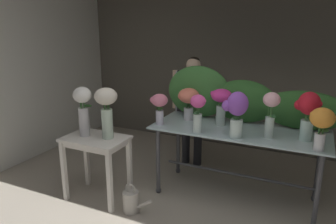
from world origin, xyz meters
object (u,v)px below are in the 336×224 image
object	(u,v)px
vase_blush_roses	(271,111)
vase_fuchsia_carnations	(198,110)
display_table_glass	(238,140)
vase_sunset_peonies	(322,123)
vase_cream_lisianthus_tall	(106,108)
side_table_white	(96,147)
florist	(192,100)
watering_can	(131,201)
vase_rosy_tulips	(159,105)
vase_violet_anemones	(236,111)
vase_magenta_hydrangea	(221,102)
vase_coral_lilies	(188,99)
vase_crimson_ranunculus	(308,111)
vase_white_roses_tall	(83,108)

from	to	relation	value
vase_blush_roses	vase_fuchsia_carnations	xyz separation A→B (m)	(-0.74, -0.16, -0.04)
display_table_glass	vase_sunset_peonies	bearing A→B (deg)	-21.13
vase_cream_lisianthus_tall	vase_sunset_peonies	bearing A→B (deg)	8.92
side_table_white	florist	size ratio (longest dim) A/B	0.48
side_table_white	florist	xyz separation A→B (m)	(0.66, 1.38, 0.33)
watering_can	vase_sunset_peonies	bearing A→B (deg)	15.15
vase_blush_roses	vase_rosy_tulips	world-z (taller)	vase_blush_roses
florist	vase_violet_anemones	distance (m)	1.30
vase_magenta_hydrangea	vase_coral_lilies	bearing A→B (deg)	173.00
vase_blush_roses	vase_coral_lilies	xyz separation A→B (m)	(-1.01, 0.27, -0.03)
vase_coral_lilies	watering_can	xyz separation A→B (m)	(-0.30, -0.91, -1.00)
display_table_glass	vase_fuchsia_carnations	distance (m)	0.64
display_table_glass	vase_fuchsia_carnations	xyz separation A→B (m)	(-0.38, -0.32, 0.39)
vase_blush_roses	vase_cream_lisianthus_tall	bearing A→B (deg)	-163.59
vase_crimson_ranunculus	vase_coral_lilies	distance (m)	1.37
vase_white_roses_tall	vase_cream_lisianthus_tall	distance (m)	0.29
vase_fuchsia_carnations	vase_cream_lisianthus_tall	xyz separation A→B (m)	(-0.96, -0.34, 0.01)
vase_crimson_ranunculus	vase_coral_lilies	bearing A→B (deg)	172.64
vase_sunset_peonies	vase_white_roses_tall	distance (m)	2.49
vase_coral_lilies	vase_rosy_tulips	xyz separation A→B (m)	(-0.23, -0.34, -0.02)
vase_white_roses_tall	watering_can	xyz separation A→B (m)	(0.67, -0.10, -0.97)
display_table_glass	vase_rosy_tulips	bearing A→B (deg)	-164.81
vase_crimson_ranunculus	watering_can	size ratio (longest dim) A/B	1.44
display_table_glass	vase_crimson_ranunculus	bearing A→B (deg)	-5.96
vase_blush_roses	vase_sunset_peonies	size ratio (longest dim) A/B	1.17
vase_fuchsia_carnations	vase_sunset_peonies	size ratio (longest dim) A/B	1.02
vase_rosy_tulips	vase_fuchsia_carnations	bearing A→B (deg)	-8.72
vase_magenta_hydrangea	vase_white_roses_tall	world-z (taller)	vase_white_roses_tall
side_table_white	vase_coral_lilies	size ratio (longest dim) A/B	1.91
vase_magenta_hydrangea	vase_rosy_tulips	xyz separation A→B (m)	(-0.66, -0.29, -0.04)
vase_white_roses_tall	vase_cream_lisianthus_tall	size ratio (longest dim) A/B	0.99
vase_blush_roses	vase_crimson_ranunculus	bearing A→B (deg)	14.57
vase_fuchsia_carnations	watering_can	world-z (taller)	vase_fuchsia_carnations
vase_white_roses_tall	vase_cream_lisianthus_tall	world-z (taller)	vase_cream_lisianthus_tall
vase_blush_roses	vase_crimson_ranunculus	size ratio (longest dim) A/B	0.96
vase_blush_roses	vase_cream_lisianthus_tall	xyz separation A→B (m)	(-1.69, -0.50, -0.03)
display_table_glass	florist	world-z (taller)	florist
vase_magenta_hydrangea	display_table_glass	bearing A→B (deg)	-12.24
florist	vase_blush_roses	xyz separation A→B (m)	(1.17, -0.83, 0.18)
vase_cream_lisianthus_tall	watering_can	size ratio (longest dim) A/B	1.66
vase_coral_lilies	vase_cream_lisianthus_tall	size ratio (longest dim) A/B	0.69
vase_rosy_tulips	vase_white_roses_tall	distance (m)	0.87
vase_blush_roses	vase_fuchsia_carnations	distance (m)	0.75
display_table_glass	vase_cream_lisianthus_tall	size ratio (longest dim) A/B	3.36
vase_coral_lilies	side_table_white	bearing A→B (deg)	-135.27
side_table_white	vase_fuchsia_carnations	distance (m)	1.26
vase_crimson_ranunculus	watering_can	world-z (taller)	vase_crimson_ranunculus
display_table_glass	vase_coral_lilies	world-z (taller)	vase_coral_lilies
display_table_glass	side_table_white	distance (m)	1.64
vase_crimson_ranunculus	vase_blush_roses	bearing A→B (deg)	-165.43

